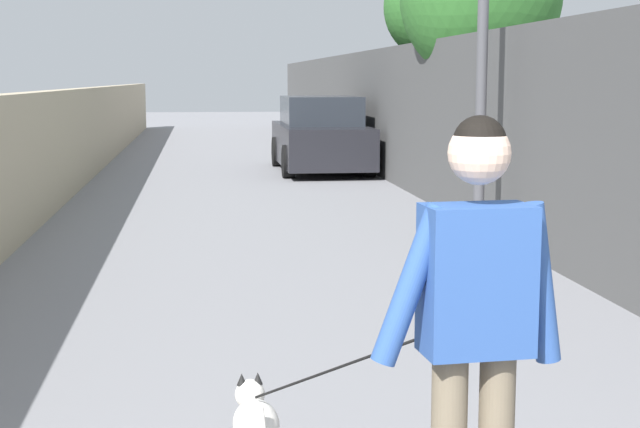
# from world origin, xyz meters

# --- Properties ---
(ground_plane) EXTENTS (80.00, 80.00, 0.00)m
(ground_plane) POSITION_xyz_m (14.00, 0.00, 0.00)
(ground_plane) COLOR gray
(wall_left) EXTENTS (48.00, 0.30, 1.72)m
(wall_left) POSITION_xyz_m (12.00, 2.91, 0.86)
(wall_left) COLOR tan
(wall_left) RESTS_ON ground
(fence_right) EXTENTS (48.00, 0.30, 2.48)m
(fence_right) POSITION_xyz_m (12.00, -2.91, 1.24)
(fence_right) COLOR #4C4C4C
(fence_right) RESTS_ON ground
(tree_right_near) EXTENTS (2.31, 2.31, 4.62)m
(tree_right_near) POSITION_xyz_m (19.00, -4.44, 3.42)
(tree_right_near) COLOR brown
(tree_right_near) RESTS_ON ground
(person_skateboarder) EXTENTS (0.25, 0.71, 1.68)m
(person_skateboarder) POSITION_xyz_m (1.78, -0.25, 1.07)
(person_skateboarder) COLOR #726651
(person_skateboarder) RESTS_ON skateboard
(dog) EXTENTS (1.44, 0.84, 1.06)m
(dog) POSITION_xyz_m (2.94, 0.47, 0.27)
(dog) COLOR white
(dog) RESTS_ON ground
(car_near) EXTENTS (4.08, 1.80, 1.54)m
(car_near) POSITION_xyz_m (17.93, -1.76, 0.71)
(car_near) COLOR black
(car_near) RESTS_ON ground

